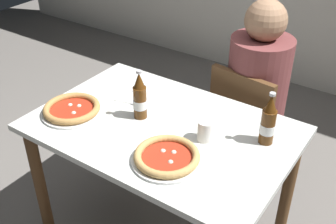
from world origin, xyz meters
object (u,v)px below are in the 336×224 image
napkin_with_cutlery (135,94)px  paper_cup (206,130)px  chair_behind_table (248,125)px  beer_bottle_left (140,98)px  diner_seated (254,106)px  dining_table_main (162,145)px  pizza_margherita_near (72,109)px  beer_bottle_center (268,122)px  pizza_marinara_far (167,157)px

napkin_with_cutlery → paper_cup: 0.52m
chair_behind_table → napkin_with_cutlery: 0.70m
beer_bottle_left → diner_seated: bearing=64.2°
dining_table_main → napkin_with_cutlery: 0.34m
dining_table_main → paper_cup: 0.27m
diner_seated → paper_cup: diner_seated is taller
pizza_margherita_near → beer_bottle_center: (0.87, 0.31, 0.08)m
dining_table_main → chair_behind_table: size_ratio=1.41×
chair_behind_table → beer_bottle_left: 0.77m
pizza_margherita_near → napkin_with_cutlery: (0.14, 0.31, -0.02)m
paper_cup → dining_table_main: bearing=-174.1°
dining_table_main → pizza_marinara_far: (0.16, -0.20, 0.14)m
diner_seated → pizza_margherita_near: size_ratio=4.09×
pizza_margherita_near → beer_bottle_left: 0.35m
dining_table_main → chair_behind_table: bearing=73.8°
beer_bottle_left → paper_cup: beer_bottle_left is taller
dining_table_main → paper_cup: bearing=5.9°
pizza_marinara_far → beer_bottle_left: (-0.29, 0.20, 0.08)m
dining_table_main → chair_behind_table: chair_behind_table is taller
pizza_marinara_far → paper_cup: (0.05, 0.22, 0.03)m
paper_cup → beer_bottle_left: bearing=-177.4°
diner_seated → napkin_with_cutlery: diner_seated is taller
pizza_margherita_near → pizza_marinara_far: (0.59, -0.04, 0.00)m
chair_behind_table → dining_table_main: bearing=80.6°
napkin_with_cutlery → paper_cup: size_ratio=2.28×
dining_table_main → paper_cup: size_ratio=12.63×
chair_behind_table → pizza_margherita_near: 1.02m
napkin_with_cutlery → diner_seated: bearing=47.2°
pizza_marinara_far → paper_cup: paper_cup is taller
beer_bottle_left → beer_bottle_center: 0.59m
dining_table_main → chair_behind_table: (0.18, 0.61, -0.15)m
beer_bottle_center → paper_cup: 0.27m
diner_seated → napkin_with_cutlery: size_ratio=5.59×
dining_table_main → paper_cup: paper_cup is taller
diner_seated → beer_bottle_center: 0.63m
chair_behind_table → diner_seated: bearing=-92.7°
beer_bottle_left → paper_cup: size_ratio=2.60×
chair_behind_table → napkin_with_cutlery: size_ratio=3.93×
diner_seated → napkin_with_cutlery: 0.71m
diner_seated → paper_cup: (0.03, -0.64, 0.21)m
diner_seated → pizza_marinara_far: diner_seated is taller
beer_bottle_left → paper_cup: bearing=2.6°
dining_table_main → pizza_margherita_near: pizza_margherita_near is taller
diner_seated → beer_bottle_left: 0.77m
beer_bottle_left → beer_bottle_center: same height
dining_table_main → napkin_with_cutlery: size_ratio=5.55×
diner_seated → napkin_with_cutlery: (-0.47, -0.51, 0.17)m
chair_behind_table → diner_seated: diner_seated is taller
diner_seated → pizza_margherita_near: 1.04m
chair_behind_table → paper_cup: 0.67m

